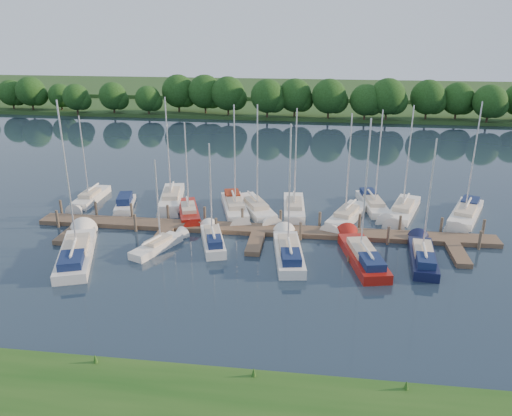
# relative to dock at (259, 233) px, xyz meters

# --- Properties ---
(ground) EXTENTS (260.00, 260.00, 0.00)m
(ground) POSITION_rel_dock_xyz_m (0.00, -7.31, -0.20)
(ground) COLOR #1B2736
(ground) RESTS_ON ground
(dock) EXTENTS (40.00, 6.00, 0.40)m
(dock) POSITION_rel_dock_xyz_m (0.00, 0.00, 0.00)
(dock) COLOR brown
(dock) RESTS_ON ground
(mooring_pilings) EXTENTS (38.24, 2.84, 2.00)m
(mooring_pilings) POSITION_rel_dock_xyz_m (0.00, 1.13, 0.40)
(mooring_pilings) COLOR #473D33
(mooring_pilings) RESTS_ON ground
(far_shore) EXTENTS (180.00, 30.00, 0.60)m
(far_shore) POSITION_rel_dock_xyz_m (0.00, 67.69, 0.10)
(far_shore) COLOR #22461B
(far_shore) RESTS_ON ground
(distant_hill) EXTENTS (220.00, 40.00, 1.40)m
(distant_hill) POSITION_rel_dock_xyz_m (0.00, 92.69, 0.50)
(distant_hill) COLOR #2D4920
(distant_hill) RESTS_ON ground
(treeline) EXTENTS (147.61, 9.98, 8.30)m
(treeline) POSITION_rel_dock_xyz_m (0.68, 55.21, 3.86)
(treeline) COLOR #38281C
(treeline) RESTS_ON ground
(sailboat_n_0) EXTENTS (1.71, 7.09, 9.21)m
(sailboat_n_0) POSITION_rel_dock_xyz_m (-18.15, 6.26, 0.08)
(sailboat_n_0) COLOR white
(sailboat_n_0) RESTS_ON ground
(motorboat) EXTENTS (2.59, 5.52, 1.65)m
(motorboat) POSITION_rel_dock_xyz_m (-13.85, 4.74, 0.15)
(motorboat) COLOR white
(motorboat) RESTS_ON ground
(sailboat_n_2) EXTENTS (3.46, 8.76, 11.06)m
(sailboat_n_2) POSITION_rel_dock_xyz_m (-9.82, 7.08, 0.08)
(sailboat_n_2) COLOR white
(sailboat_n_2) RESTS_ON ground
(sailboat_n_3) EXTENTS (3.63, 7.24, 9.26)m
(sailboat_n_3) POSITION_rel_dock_xyz_m (-7.13, 3.64, 0.07)
(sailboat_n_3) COLOR maroon
(sailboat_n_3) RESTS_ON ground
(sailboat_n_4) EXTENTS (3.90, 8.45, 10.76)m
(sailboat_n_4) POSITION_rel_dock_xyz_m (-2.97, 5.29, 0.13)
(sailboat_n_4) COLOR white
(sailboat_n_4) RESTS_ON ground
(sailboat_n_5) EXTENTS (5.07, 8.19, 10.78)m
(sailboat_n_5) POSITION_rel_dock_xyz_m (-0.88, 5.34, 0.08)
(sailboat_n_5) COLOR white
(sailboat_n_5) RESTS_ON ground
(sailboat_n_6) EXTENTS (2.47, 8.21, 10.39)m
(sailboat_n_6) POSITION_rel_dock_xyz_m (2.71, 5.90, 0.07)
(sailboat_n_6) COLOR white
(sailboat_n_6) RESTS_ON ground
(sailboat_n_7) EXTENTS (4.33, 7.99, 10.33)m
(sailboat_n_7) POSITION_rel_dock_xyz_m (7.61, 4.34, 0.07)
(sailboat_n_7) COLOR white
(sailboat_n_7) RESTS_ON ground
(sailboat_n_8) EXTENTS (3.01, 8.04, 10.11)m
(sailboat_n_8) POSITION_rel_dock_xyz_m (10.40, 7.93, 0.11)
(sailboat_n_8) COLOR white
(sailboat_n_8) RESTS_ON ground
(sailboat_n_9) EXTENTS (4.18, 8.45, 10.80)m
(sailboat_n_9) POSITION_rel_dock_xyz_m (13.03, 6.55, 0.08)
(sailboat_n_9) COLOR white
(sailboat_n_9) RESTS_ON ground
(sailboat_n_10) EXTENTS (4.94, 8.81, 11.23)m
(sailboat_n_10) POSITION_rel_dock_xyz_m (18.72, 6.50, 0.11)
(sailboat_n_10) COLOR white
(sailboat_n_10) RESTS_ON ground
(sailboat_s_0) EXTENTS (5.03, 9.86, 12.55)m
(sailboat_s_0) POSITION_rel_dock_xyz_m (-13.55, -6.13, 0.14)
(sailboat_s_0) COLOR white
(sailboat_s_0) RESTS_ON ground
(sailboat_s_1) EXTENTS (3.32, 5.82, 7.69)m
(sailboat_s_1) POSITION_rel_dock_xyz_m (-7.66, -3.84, 0.07)
(sailboat_s_1) COLOR white
(sailboat_s_1) RESTS_ON ground
(sailboat_s_2) EXTENTS (3.23, 6.71, 8.90)m
(sailboat_s_2) POSITION_rel_dock_xyz_m (-3.49, -2.54, 0.15)
(sailboat_s_2) COLOR white
(sailboat_s_2) RESTS_ON ground
(sailboat_s_3) EXTENTS (3.03, 8.46, 10.86)m
(sailboat_s_3) POSITION_rel_dock_xyz_m (2.84, -4.01, 0.15)
(sailboat_s_3) COLOR white
(sailboat_s_3) RESTS_ON ground
(sailboat_s_4) EXTENTS (3.64, 8.94, 11.34)m
(sailboat_s_4) POSITION_rel_dock_xyz_m (8.50, -3.82, 0.14)
(sailboat_s_4) COLOR maroon
(sailboat_s_4) RESTS_ON ground
(sailboat_s_5) EXTENTS (2.39, 7.69, 9.93)m
(sailboat_s_5) POSITION_rel_dock_xyz_m (13.07, -3.42, 0.14)
(sailboat_s_5) COLOR black
(sailboat_s_5) RESTS_ON ground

